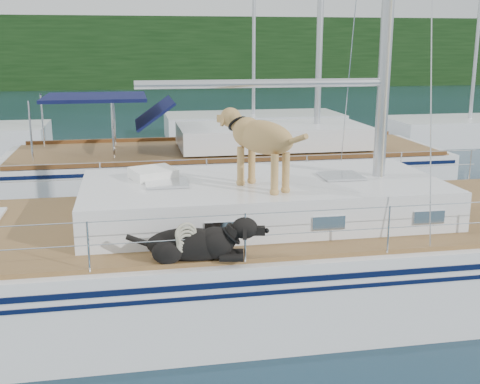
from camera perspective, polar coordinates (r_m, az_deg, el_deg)
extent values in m
plane|color=black|center=(9.24, -2.87, -10.11)|extent=(120.00, 120.00, 0.00)
cube|color=black|center=(53.39, -9.60, 12.88)|extent=(90.00, 3.00, 6.00)
cube|color=#595147|center=(54.67, -9.52, 10.39)|extent=(92.00, 1.00, 1.20)
cube|color=white|center=(9.05, -2.91, -7.22)|extent=(12.00, 3.80, 1.40)
cube|color=brown|center=(8.81, -2.96, -2.79)|extent=(11.52, 3.50, 0.06)
cube|color=white|center=(8.87, 2.14, -0.63)|extent=(5.20, 2.50, 0.55)
cylinder|color=silver|center=(8.60, 2.24, 10.24)|extent=(3.60, 0.12, 0.12)
cylinder|color=silver|center=(6.99, -1.11, -2.20)|extent=(10.56, 0.01, 0.01)
cylinder|color=silver|center=(10.36, -4.29, 3.08)|extent=(10.56, 0.01, 0.01)
cube|color=blue|center=(9.97, -6.25, -0.56)|extent=(0.66, 0.52, 0.05)
cube|color=white|center=(8.98, -8.24, 1.74)|extent=(0.75, 0.69, 0.16)
torus|color=#BEB596|center=(6.99, -5.16, -3.96)|extent=(0.35, 0.19, 0.33)
cube|color=white|center=(15.56, -1.29, 1.62)|extent=(11.00, 3.50, 1.30)
cube|color=brown|center=(15.44, -1.30, 3.98)|extent=(10.56, 3.29, 0.06)
cube|color=white|center=(15.62, 3.06, 5.37)|extent=(4.80, 2.30, 0.55)
cube|color=#0D1039|center=(15.08, -13.56, 8.73)|extent=(2.40, 2.30, 0.08)
cube|color=white|center=(25.12, 1.27, 6.20)|extent=(7.20, 3.00, 1.10)
cube|color=white|center=(25.29, 20.87, 5.35)|extent=(6.40, 3.00, 1.10)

